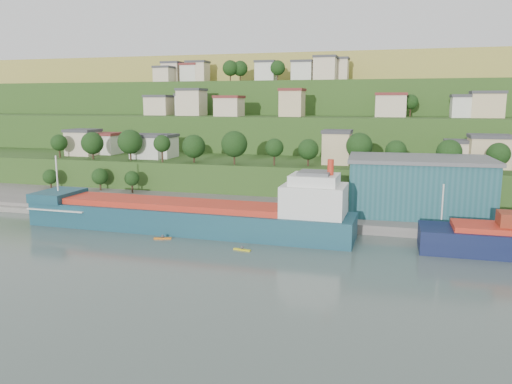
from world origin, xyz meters
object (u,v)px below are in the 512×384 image
(kayak_orange, at_px, (163,238))
(warehouse, at_px, (419,185))
(cargo_ship_near, at_px, (196,218))
(caravan, at_px, (63,195))

(kayak_orange, bearing_deg, warehouse, 12.41)
(cargo_ship_near, relative_size, caravan, 12.25)
(cargo_ship_near, bearing_deg, kayak_orange, -118.41)
(cargo_ship_near, xyz_separation_m, kayak_orange, (-4.19, -7.45, -2.64))
(cargo_ship_near, xyz_separation_m, warehouse, (45.09, 21.27, 5.54))
(cargo_ship_near, relative_size, warehouse, 2.22)
(warehouse, bearing_deg, caravan, -179.66)
(caravan, xyz_separation_m, kayak_orange, (40.68, -23.99, -2.29))
(warehouse, relative_size, kayak_orange, 9.16)
(cargo_ship_near, relative_size, kayak_orange, 20.33)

